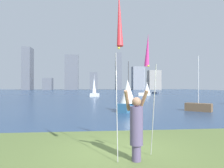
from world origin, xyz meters
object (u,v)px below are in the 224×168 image
at_px(kite_flag_right, 148,53).
at_px(sailboat_1, 156,93).
at_px(sailboat_2, 144,94).
at_px(sailboat_7, 198,107).
at_px(person, 136,126).
at_px(sailboat_6, 94,89).
at_px(kite_flag_left, 119,22).
at_px(sailboat_5, 147,88).
at_px(sailboat_4, 128,97).

height_order(kite_flag_right, sailboat_1, sailboat_1).
height_order(sailboat_2, sailboat_7, sailboat_2).
bearing_deg(person, sailboat_6, 83.02).
height_order(kite_flag_left, sailboat_6, kite_flag_left).
bearing_deg(sailboat_1, kite_flag_left, -108.31).
distance_m(sailboat_2, sailboat_7, 27.35).
distance_m(sailboat_1, sailboat_5, 5.29).
bearing_deg(kite_flag_right, sailboat_7, 55.10).
bearing_deg(sailboat_6, person, -88.73).
bearing_deg(sailboat_7, sailboat_6, 109.08).
height_order(person, sailboat_4, sailboat_4).
height_order(kite_flag_right, sailboat_4, sailboat_4).
bearing_deg(sailboat_7, sailboat_1, 77.96).
relative_size(sailboat_6, sailboat_7, 0.94).
xyz_separation_m(kite_flag_right, sailboat_5, (11.33, 42.54, -1.55)).
bearing_deg(sailboat_7, sailboat_2, 84.92).
relative_size(kite_flag_right, sailboat_7, 0.81).
relative_size(kite_flag_right, sailboat_4, 0.91).
bearing_deg(sailboat_7, kite_flag_right, -124.90).
relative_size(kite_flag_right, sailboat_1, 0.79).
bearing_deg(kite_flag_left, sailboat_7, 54.24).
bearing_deg(sailboat_4, kite_flag_left, -100.94).
distance_m(kite_flag_right, sailboat_7, 12.36).
distance_m(person, kite_flag_left, 2.79).
bearing_deg(sailboat_4, sailboat_5, 72.53).
distance_m(kite_flag_right, sailboat_5, 44.05).
xyz_separation_m(kite_flag_left, sailboat_2, (10.37, 38.27, -3.26)).
relative_size(sailboat_2, sailboat_4, 1.44).
bearing_deg(sailboat_2, person, -104.57).
height_order(kite_flag_right, sailboat_6, sailboat_6).
bearing_deg(person, sailboat_5, 66.43).
bearing_deg(kite_flag_right, sailboat_1, 72.44).
distance_m(sailboat_1, sailboat_4, 38.75).
xyz_separation_m(person, sailboat_5, (11.85, 43.28, 0.56)).
bearing_deg(sailboat_4, sailboat_6, 95.90).
relative_size(person, kite_flag_left, 0.43).
bearing_deg(sailboat_6, sailboat_7, -70.92).
bearing_deg(sailboat_4, sailboat_2, 73.13).
xyz_separation_m(kite_flag_left, sailboat_1, (15.74, 47.57, -3.39)).
xyz_separation_m(kite_flag_right, sailboat_7, (6.90, 9.89, -2.71)).
xyz_separation_m(person, kite_flag_right, (0.52, 0.74, 2.11)).
distance_m(kite_flag_left, sailboat_4, 11.75).
xyz_separation_m(kite_flag_left, kite_flag_right, (1.05, 1.14, -0.59)).
bearing_deg(sailboat_5, sailboat_1, 49.21).
relative_size(kite_flag_left, sailboat_2, 0.78).
relative_size(sailboat_1, sailboat_6, 1.09).
relative_size(kite_flag_right, sailboat_5, 0.92).
height_order(person, kite_flag_left, kite_flag_left).
bearing_deg(sailboat_5, sailboat_7, -97.73).
height_order(person, sailboat_5, sailboat_5).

